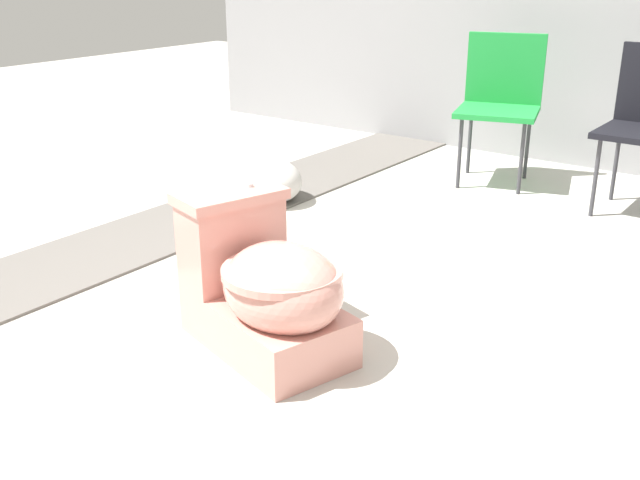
% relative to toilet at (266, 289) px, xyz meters
% --- Properties ---
extents(ground_plane, '(14.00, 14.00, 0.00)m').
position_rel_toilet_xyz_m(ground_plane, '(0.05, -0.06, -0.22)').
color(ground_plane, '#B7B2A8').
extents(gravel_strip, '(0.56, 8.00, 0.01)m').
position_rel_toilet_xyz_m(gravel_strip, '(-1.16, 0.44, -0.21)').
color(gravel_strip, '#605B56').
rests_on(gravel_strip, ground).
extents(toilet, '(0.71, 0.53, 0.52)m').
position_rel_toilet_xyz_m(toilet, '(0.00, 0.00, 0.00)').
color(toilet, tan).
rests_on(toilet, ground).
extents(folding_chair_left, '(0.55, 0.55, 0.83)m').
position_rel_toilet_xyz_m(folding_chair_left, '(-0.26, 2.38, 0.29)').
color(folding_chair_left, '#1E8C38').
rests_on(folding_chair_left, ground).
extents(boulder_near, '(0.47, 0.45, 0.23)m').
position_rel_toilet_xyz_m(boulder_near, '(-1.03, 1.25, -0.10)').
color(boulder_near, '#B7B2AD').
rests_on(boulder_near, ground).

